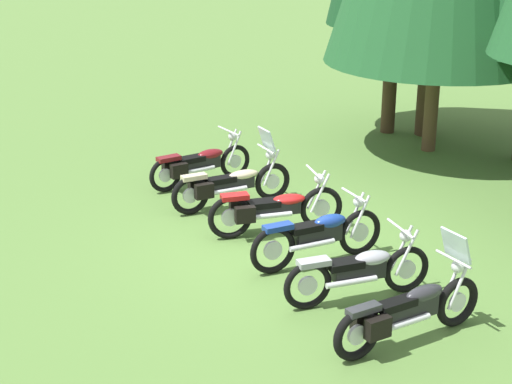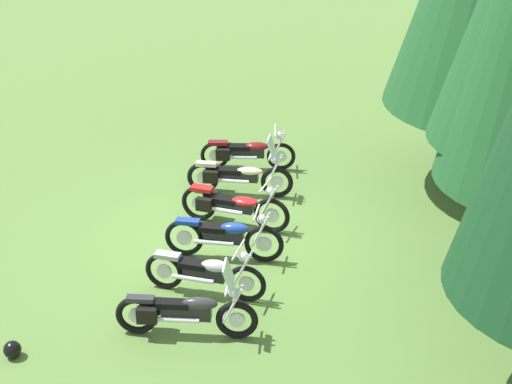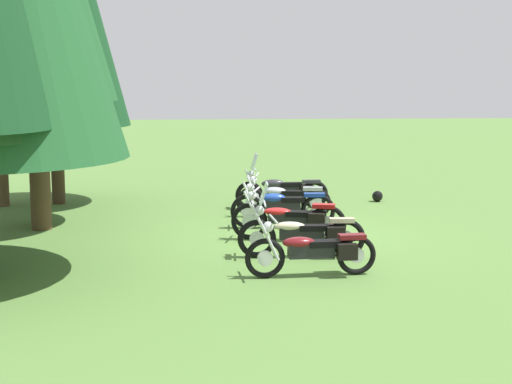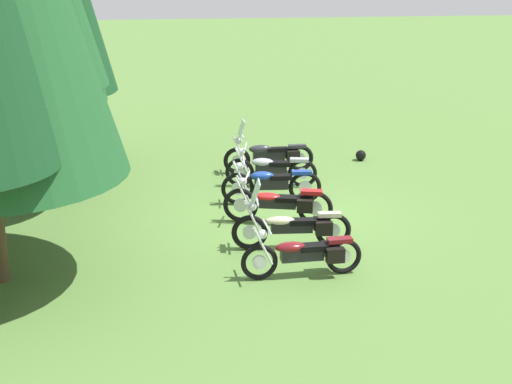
# 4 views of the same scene
# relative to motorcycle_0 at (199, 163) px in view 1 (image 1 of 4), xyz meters

# --- Properties ---
(ground_plane) EXTENTS (80.00, 80.00, 0.00)m
(ground_plane) POSITION_rel_motorcycle_0_xyz_m (3.26, -0.06, -0.43)
(ground_plane) COLOR #547A38
(motorcycle_0) EXTENTS (0.74, 2.17, 0.98)m
(motorcycle_0) POSITION_rel_motorcycle_0_xyz_m (0.00, 0.00, 0.00)
(motorcycle_0) COLOR black
(motorcycle_0) RESTS_ON ground_plane
(motorcycle_1) EXTENTS (0.62, 2.30, 1.36)m
(motorcycle_1) POSITION_rel_motorcycle_0_xyz_m (1.33, -0.01, 0.02)
(motorcycle_1) COLOR black
(motorcycle_1) RESTS_ON ground_plane
(motorcycle_2) EXTENTS (0.93, 2.24, 1.02)m
(motorcycle_2) POSITION_rel_motorcycle_0_xyz_m (2.73, 0.05, 0.02)
(motorcycle_2) COLOR black
(motorcycle_2) RESTS_ON ground_plane
(motorcycle_3) EXTENTS (0.65, 2.23, 1.02)m
(motorcycle_3) POSITION_rel_motorcycle_0_xyz_m (4.02, 0.08, 0.04)
(motorcycle_3) COLOR black
(motorcycle_3) RESTS_ON ground_plane
(motorcycle_4) EXTENTS (0.70, 2.16, 1.00)m
(motorcycle_4) POSITION_rel_motorcycle_0_xyz_m (5.27, -0.07, 0.02)
(motorcycle_4) COLOR black
(motorcycle_4) RESTS_ON ground_plane
(motorcycle_5) EXTENTS (0.61, 2.28, 1.35)m
(motorcycle_5) POSITION_rel_motorcycle_0_xyz_m (6.47, -0.21, 0.02)
(motorcycle_5) COLOR black
(motorcycle_5) RESTS_ON ground_plane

